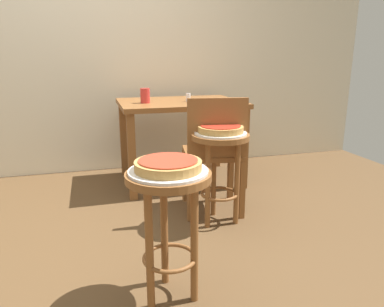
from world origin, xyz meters
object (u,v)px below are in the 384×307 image
stool_middle (220,158)px  wooden_chair (214,151)px  stool_foreground (169,206)px  serving_plate_middle (220,133)px  condiment_shaker (188,97)px  pizza_middle (221,129)px  dining_table (180,113)px  cup_near_edge (145,96)px  pizza_foreground (168,165)px  serving_plate_foreground (168,171)px

stool_middle → wooden_chair: (0.01, 0.15, 0.01)m
stool_foreground → serving_plate_middle: bearing=54.4°
stool_middle → wooden_chair: wooden_chair is taller
stool_foreground → condiment_shaker: condiment_shaker is taller
stool_foreground → pizza_middle: size_ratio=2.09×
dining_table → condiment_shaker: bearing=-47.8°
serving_plate_middle → pizza_middle: 0.03m
stool_foreground → cup_near_edge: (0.14, 1.54, 0.33)m
stool_foreground → stool_middle: size_ratio=1.00×
pizza_middle → stool_foreground: bearing=-125.6°
stool_foreground → pizza_foreground: pizza_foreground is taller
pizza_middle → condiment_shaker: bearing=89.1°
pizza_middle → serving_plate_middle: bearing=0.0°
stool_middle → cup_near_edge: cup_near_edge is taller
stool_foreground → condiment_shaker: 1.65m
serving_plate_foreground → pizza_middle: bearing=54.4°
pizza_middle → wooden_chair: (0.01, 0.15, -0.19)m
serving_plate_foreground → serving_plate_middle: 0.86m
stool_foreground → pizza_middle: bearing=54.4°
serving_plate_foreground → pizza_foreground: bearing=0.0°
pizza_foreground → pizza_middle: bearing=54.4°
dining_table → condiment_shaker: 0.17m
serving_plate_middle → dining_table: size_ratio=0.33×
stool_middle → condiment_shaker: bearing=89.1°
serving_plate_middle → wooden_chair: wooden_chair is taller
pizza_foreground → wooden_chair: 1.01m
serving_plate_middle → condiment_shaker: (0.01, 0.84, 0.14)m
serving_plate_foreground → pizza_middle: 0.86m
wooden_chair → stool_middle: bearing=-94.3°
pizza_foreground → cup_near_edge: bearing=84.8°
pizza_foreground → serving_plate_middle: 0.86m
pizza_foreground → serving_plate_middle: size_ratio=0.86×
stool_foreground → stool_middle: 0.86m
dining_table → serving_plate_foreground: bearing=-105.8°
wooden_chair → cup_near_edge: bearing=118.1°
serving_plate_foreground → stool_foreground: bearing=0.0°
stool_middle → wooden_chair: 0.15m
pizza_foreground → stool_middle: bearing=54.4°
condiment_shaker → wooden_chair: size_ratio=0.08×
stool_middle → serving_plate_middle: (-0.00, 0.00, 0.17)m
serving_plate_middle → wooden_chair: size_ratio=0.40×
serving_plate_middle → pizza_middle: size_ratio=1.16×
stool_foreground → wooden_chair: (0.51, 0.85, 0.01)m
dining_table → wooden_chair: (0.06, -0.75, -0.16)m
cup_near_edge → condiment_shaker: (0.37, -0.00, -0.03)m
serving_plate_foreground → cup_near_edge: cup_near_edge is taller
stool_foreground → wooden_chair: 0.99m
dining_table → cup_near_edge: cup_near_edge is taller
stool_foreground → serving_plate_foreground: (0.00, 0.00, 0.17)m
cup_near_edge → wooden_chair: size_ratio=0.14×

